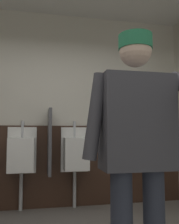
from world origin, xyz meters
name	(u,v)px	position (x,y,z in m)	size (l,w,h in m)	color
wall_back	(55,108)	(0.00, 1.96, 1.44)	(4.56, 0.12, 2.89)	beige
wainscot_band_back	(55,166)	(0.00, 1.88, 0.59)	(3.96, 0.03, 1.17)	#382319
urinal_left	(21,154)	(-0.47, 1.74, 0.78)	(0.40, 0.34, 1.24)	white
urinal_middle	(76,153)	(0.28, 1.74, 0.78)	(0.40, 0.34, 1.24)	white
privacy_divider_panel	(49,141)	(-0.09, 1.67, 0.95)	(0.04, 0.40, 0.90)	#4C4C51
person	(137,140)	(0.38, -0.28, 1.02)	(0.69, 0.60, 1.72)	#2D3342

